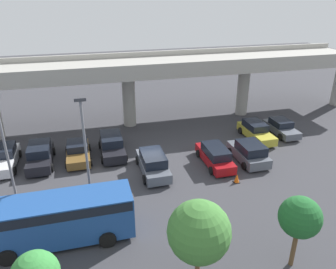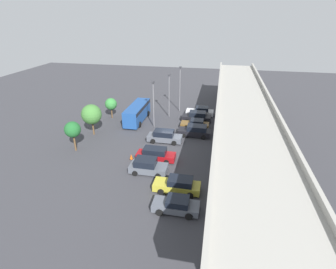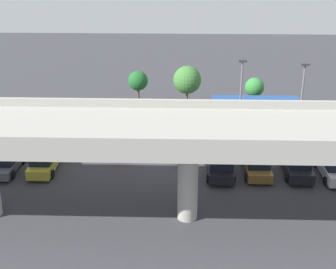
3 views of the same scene
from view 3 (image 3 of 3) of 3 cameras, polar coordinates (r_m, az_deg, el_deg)
ground_plane at (r=39.48m, az=2.26°, el=-2.51°), size 110.36×110.36×0.00m
highway_overpass at (r=28.43m, az=2.53°, el=-0.43°), size 52.80×6.78×7.01m
parked_car_0 at (r=37.93m, az=19.60°, el=-3.77°), size 2.17×4.81×1.62m
parked_car_1 at (r=37.45m, az=15.32°, el=-3.46°), size 2.09×4.79×1.69m
parked_car_2 at (r=36.83m, az=10.78°, el=-3.71°), size 2.11×4.43×1.45m
parked_car_3 at (r=36.22m, az=6.35°, el=-3.66°), size 2.16×4.73×1.68m
parked_car_4 at (r=39.76m, az=1.99°, el=-1.03°), size 2.12×4.86×1.70m
parked_car_5 at (r=40.11m, az=-5.44°, el=-0.99°), size 1.97×4.80×1.59m
parked_car_6 at (r=40.76m, az=-9.49°, el=-0.75°), size 2.23×4.31×1.70m
parked_car_7 at (r=37.97m, az=-14.76°, el=-3.12°), size 1.99×4.79×1.59m
parked_car_8 at (r=38.65m, az=-19.12°, el=-3.31°), size 2.02×4.32×1.44m
shuttle_bus at (r=45.67m, az=10.56°, el=2.94°), size 8.31×2.62×2.79m
lamp_post_near_aisle at (r=41.42m, az=8.86°, el=4.95°), size 0.70×0.35×7.38m
lamp_post_by_overpass at (r=40.90m, az=15.96°, el=4.18°), size 0.70×0.35×7.49m
tree_front_left at (r=50.03m, az=10.50°, el=5.67°), size 2.02×2.02×3.52m
tree_front_centre at (r=49.29m, az=2.35°, el=6.66°), size 2.94×2.94×4.69m
tree_front_right at (r=49.67m, az=-3.68°, el=6.53°), size 2.09×2.09×4.10m
traffic_cone at (r=43.11m, az=-5.60°, el=0.11°), size 0.44×0.44×0.70m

